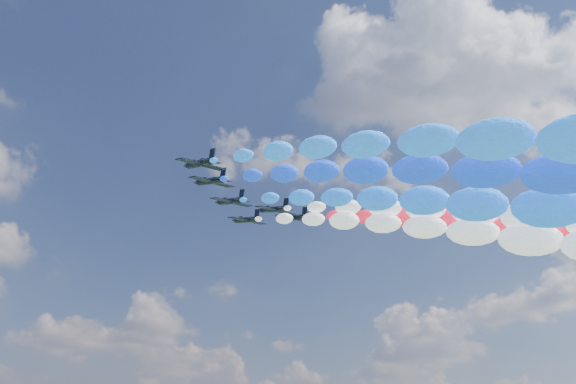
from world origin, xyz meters
TOP-DOWN VIEW (x-y plane):
  - jet_0 at (-24.58, -3.83)m, footprint 8.85×12.03m
  - trail_0 at (-24.58, -68.89)m, footprint 6.83×127.33m
  - jet_1 at (-18.62, 2.77)m, footprint 9.34×12.37m
  - trail_1 at (-18.62, -62.29)m, footprint 6.83×127.33m
  - jet_2 at (-9.46, 10.66)m, footprint 8.89×12.06m
  - trail_2 at (-9.46, -54.40)m, footprint 6.83×127.33m
  - jet_3 at (0.66, 9.91)m, footprint 9.19×12.27m
  - trail_3 at (0.66, -55.15)m, footprint 6.83×127.33m
  - jet_4 at (0.09, 19.58)m, footprint 8.83×12.01m
  - trail_4 at (0.09, -45.48)m, footprint 6.83×127.33m
  - jet_5 at (7.37, 12.28)m, footprint 8.93×12.08m
  - jet_6 at (16.74, 2.15)m, footprint 9.15×12.24m
  - jet_7 at (27.90, -5.20)m, footprint 9.14×12.23m

SIDE VIEW (x-z plane):
  - trail_0 at x=-24.58m, z-range 54.93..100.44m
  - trail_1 at x=-18.62m, z-range 54.93..100.44m
  - trail_2 at x=-9.46m, z-range 54.93..100.44m
  - trail_3 at x=0.66m, z-range 54.93..100.44m
  - trail_4 at x=0.09m, z-range 54.93..100.44m
  - jet_0 at x=-24.58m, z-range 95.59..100.51m
  - jet_1 at x=-18.62m, z-range 95.59..100.51m
  - jet_2 at x=-9.46m, z-range 95.59..100.51m
  - jet_3 at x=0.66m, z-range 95.59..100.51m
  - jet_4 at x=0.09m, z-range 95.59..100.51m
  - jet_5 at x=7.37m, z-range 95.59..100.51m
  - jet_6 at x=16.74m, z-range 95.59..100.51m
  - jet_7 at x=27.90m, z-range 95.59..100.51m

